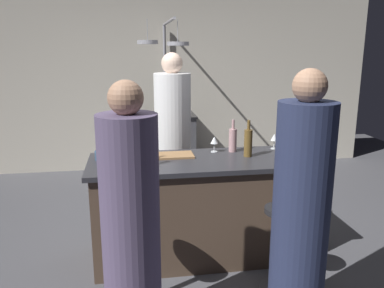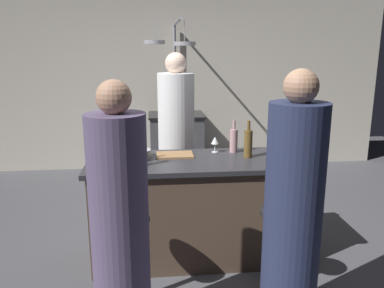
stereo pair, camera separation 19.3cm
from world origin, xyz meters
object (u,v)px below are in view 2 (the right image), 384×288
pepper_mill (143,153)px  mixing_bowl_steel (140,153)px  guest_left (120,229)px  cutting_board (175,155)px  bar_stool_right (276,248)px  wine_bottle_amber (248,143)px  mixing_bowl_blue (108,154)px  wine_bottle_dark (131,148)px  wine_glass_near_right_guest (215,141)px  bar_stool_left (133,255)px  wine_bottle_rose (234,140)px  wine_glass_by_chef (276,139)px  stove_range (176,144)px  guest_right (293,217)px  chef (176,145)px

pepper_mill → mixing_bowl_steel: bearing=97.2°
guest_left → cutting_board: size_ratio=5.19×
bar_stool_right → wine_bottle_amber: 0.92m
pepper_mill → mixing_bowl_blue: size_ratio=0.99×
wine_bottle_dark → wine_glass_near_right_guest: bearing=20.1°
cutting_board → mixing_bowl_steel: size_ratio=1.73×
bar_stool_left → wine_bottle_rose: 1.38m
cutting_board → wine_bottle_rose: 0.56m
bar_stool_right → mixing_bowl_steel: size_ratio=3.67×
pepper_mill → wine_bottle_rose: size_ratio=0.71×
guest_left → wine_glass_by_chef: size_ratio=11.37×
wine_bottle_rose → guest_left: bearing=-127.7°
wine_bottle_rose → wine_bottle_amber: 0.20m
wine_glass_near_right_guest → bar_stool_right: bearing=-68.1°
wine_bottle_amber → wine_glass_near_right_guest: wine_bottle_amber is taller
stove_range → guest_right: 3.51m
wine_bottle_rose → mixing_bowl_steel: bearing=-173.7°
chef → bar_stool_right: (0.65, -1.42, -0.45)m
cutting_board → wine_glass_by_chef: wine_glass_by_chef is taller
bar_stool_right → mixing_bowl_steel: mixing_bowl_steel is taller
guest_right → mixing_bowl_steel: guest_right is taller
stove_range → mixing_bowl_steel: size_ratio=4.81×
mixing_bowl_blue → guest_right: bearing=-42.3°
wine_glass_near_right_guest → pepper_mill: bearing=-151.3°
cutting_board → guest_right: bearing=-59.3°
bar_stool_left → wine_bottle_dark: 0.86m
stove_range → wine_bottle_dark: (-0.52, -2.50, 0.58)m
guest_right → wine_glass_by_chef: guest_right is taller
chef → wine_bottle_rose: (0.48, -0.59, 0.19)m
bar_stool_left → bar_stool_right: 1.06m
bar_stool_right → cutting_board: bearing=133.3°
bar_stool_left → mixing_bowl_steel: mixing_bowl_steel is taller
wine_bottle_amber → wine_glass_by_chef: size_ratio=2.22×
cutting_board → mixing_bowl_blue: (-0.58, 0.01, 0.03)m
pepper_mill → wine_bottle_amber: (0.90, 0.16, 0.02)m
mixing_bowl_blue → wine_bottle_rose: bearing=3.6°
stove_range → chef: size_ratio=0.50×
bar_stool_right → pepper_mill: pepper_mill is taller
chef → wine_glass_near_right_guest: size_ratio=12.22×
wine_bottle_rose → guest_right: bearing=-83.8°
guest_left → guest_right: guest_right is taller
wine_bottle_dark → mixing_bowl_blue: bearing=138.1°
wine_glass_near_right_guest → wine_glass_by_chef: 0.58m
wine_glass_near_right_guest → mixing_bowl_steel: size_ratio=0.79×
chef → bar_stool_right: 1.63m
cutting_board → wine_glass_near_right_guest: 0.39m
guest_right → mixing_bowl_blue: guest_right is taller
cutting_board → wine_glass_near_right_guest: size_ratio=2.19×
wine_bottle_rose → wine_glass_near_right_guest: bearing=177.4°
stove_range → wine_bottle_rose: (0.39, -2.24, 0.57)m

